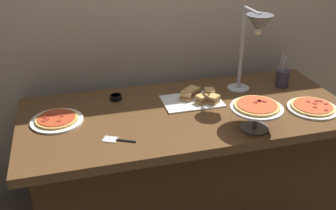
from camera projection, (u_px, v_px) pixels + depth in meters
name	position (u px, v px, depth m)	size (l,w,h in m)	color
back_wall	(165.00, 14.00, 2.50)	(4.40, 0.04, 2.40)	#B7A893
buffet_table	(186.00, 164.00, 2.43)	(1.90, 0.84, 0.76)	brown
heat_lamp	(255.00, 32.00, 2.22)	(0.15, 0.33, 0.54)	#B7BABF
pizza_plate_front	(57.00, 120.00, 2.14)	(0.29, 0.29, 0.03)	white
pizza_plate_center	(313.00, 107.00, 2.27)	(0.29, 0.29, 0.03)	white
pizza_plate_raised_stand	(257.00, 109.00, 2.02)	(0.27, 0.27, 0.15)	#595B60
sandwich_platter	(196.00, 98.00, 2.36)	(0.35, 0.24, 0.06)	white
sauce_cup_near	(116.00, 97.00, 2.38)	(0.07, 0.07, 0.03)	black
utensil_holder	(282.00, 78.00, 2.55)	(0.08, 0.08, 0.23)	#383347
serving_spatula	(118.00, 140.00, 1.97)	(0.17, 0.11, 0.01)	#B7BABF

